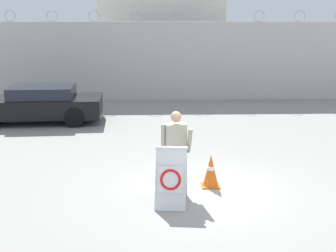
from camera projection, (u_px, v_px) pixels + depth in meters
The scene contains 7 objects.
ground_plane at pixel (204, 193), 9.89m from camera, with size 90.00×90.00×0.00m, color gray.
perimeter_wall at pixel (177, 61), 20.33m from camera, with size 36.00×0.30×3.84m.
building_block at pixel (161, 35), 24.89m from camera, with size 6.05×5.95×5.14m.
barricade_sign at pixel (171, 176), 9.17m from camera, with size 0.69×0.89×1.18m.
security_guard at pixel (176, 148), 9.74m from camera, with size 0.65×0.38×1.74m.
traffic_cone_near at pixel (211, 171), 10.20m from camera, with size 0.39×0.39×0.72m.
parked_car_front_coupe at pixel (38, 104), 16.25m from camera, with size 4.56×2.18×1.27m.
Camera 1 is at (-1.07, -9.26, 3.68)m, focal length 50.00 mm.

